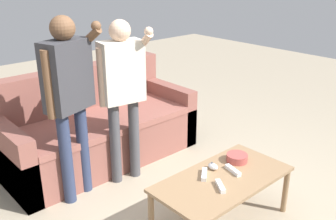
{
  "coord_description": "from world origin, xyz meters",
  "views": [
    {
      "loc": [
        -1.78,
        -1.53,
        1.86
      ],
      "look_at": [
        0.07,
        0.53,
        0.79
      ],
      "focal_mm": 40.45,
      "sensor_mm": 36.0,
      "label": 1
    }
  ],
  "objects_px": {
    "game_remote_nunchuk": "(213,166)",
    "game_remote_wand_spare": "(233,170)",
    "player_center": "(122,84)",
    "game_remote_wand_far": "(221,186)",
    "coffee_table": "(223,183)",
    "snack_bowl": "(237,158)",
    "player_left": "(69,89)",
    "game_remote_wand_near": "(204,174)",
    "couch": "(97,129)"
  },
  "relations": [
    {
      "from": "coffee_table",
      "to": "game_remote_wand_near",
      "type": "height_order",
      "value": "game_remote_wand_near"
    },
    {
      "from": "snack_bowl",
      "to": "player_center",
      "type": "bearing_deg",
      "value": 113.89
    },
    {
      "from": "game_remote_wand_spare",
      "to": "player_center",
      "type": "bearing_deg",
      "value": 104.26
    },
    {
      "from": "coffee_table",
      "to": "player_left",
      "type": "bearing_deg",
      "value": 119.93
    },
    {
      "from": "game_remote_nunchuk",
      "to": "player_center",
      "type": "distance_m",
      "value": 1.03
    },
    {
      "from": "coffee_table",
      "to": "game_remote_wand_near",
      "type": "distance_m",
      "value": 0.15
    },
    {
      "from": "coffee_table",
      "to": "snack_bowl",
      "type": "xyz_separation_m",
      "value": [
        0.27,
        0.09,
        0.08
      ]
    },
    {
      "from": "snack_bowl",
      "to": "game_remote_wand_far",
      "type": "distance_m",
      "value": 0.42
    },
    {
      "from": "coffee_table",
      "to": "player_center",
      "type": "height_order",
      "value": "player_center"
    },
    {
      "from": "couch",
      "to": "game_remote_wand_near",
      "type": "height_order",
      "value": "couch"
    },
    {
      "from": "coffee_table",
      "to": "game_remote_nunchuk",
      "type": "relative_size",
      "value": 11.95
    },
    {
      "from": "snack_bowl",
      "to": "game_remote_wand_far",
      "type": "xyz_separation_m",
      "value": [
        -0.39,
        -0.16,
        -0.01
      ]
    },
    {
      "from": "coffee_table",
      "to": "game_remote_wand_spare",
      "type": "distance_m",
      "value": 0.13
    },
    {
      "from": "game_remote_nunchuk",
      "to": "game_remote_wand_spare",
      "type": "distance_m",
      "value": 0.15
    },
    {
      "from": "game_remote_wand_spare",
      "to": "couch",
      "type": "bearing_deg",
      "value": 98.25
    },
    {
      "from": "game_remote_wand_far",
      "to": "game_remote_wand_spare",
      "type": "distance_m",
      "value": 0.25
    },
    {
      "from": "snack_bowl",
      "to": "game_remote_wand_near",
      "type": "xyz_separation_m",
      "value": [
        -0.36,
        0.02,
        -0.01
      ]
    },
    {
      "from": "player_center",
      "to": "game_remote_wand_spare",
      "type": "relative_size",
      "value": 8.86
    },
    {
      "from": "player_left",
      "to": "player_center",
      "type": "bearing_deg",
      "value": -5.64
    },
    {
      "from": "game_remote_nunchuk",
      "to": "player_center",
      "type": "height_order",
      "value": "player_center"
    },
    {
      "from": "couch",
      "to": "game_remote_wand_far",
      "type": "height_order",
      "value": "couch"
    },
    {
      "from": "snack_bowl",
      "to": "couch",
      "type": "bearing_deg",
      "value": 104.53
    },
    {
      "from": "snack_bowl",
      "to": "game_remote_nunchuk",
      "type": "relative_size",
      "value": 1.9
    },
    {
      "from": "game_remote_nunchuk",
      "to": "game_remote_wand_near",
      "type": "bearing_deg",
      "value": -168.76
    },
    {
      "from": "snack_bowl",
      "to": "player_center",
      "type": "distance_m",
      "value": 1.13
    },
    {
      "from": "player_left",
      "to": "game_remote_wand_spare",
      "type": "xyz_separation_m",
      "value": [
        0.73,
        -1.06,
        -0.54
      ]
    },
    {
      "from": "snack_bowl",
      "to": "game_remote_wand_far",
      "type": "relative_size",
      "value": 1.16
    },
    {
      "from": "coffee_table",
      "to": "snack_bowl",
      "type": "bearing_deg",
      "value": 17.99
    },
    {
      "from": "game_remote_nunchuk",
      "to": "game_remote_wand_spare",
      "type": "bearing_deg",
      "value": -57.78
    },
    {
      "from": "couch",
      "to": "game_remote_nunchuk",
      "type": "distance_m",
      "value": 1.43
    },
    {
      "from": "game_remote_wand_near",
      "to": "game_remote_wand_spare",
      "type": "relative_size",
      "value": 0.88
    },
    {
      "from": "couch",
      "to": "snack_bowl",
      "type": "bearing_deg",
      "value": -75.47
    },
    {
      "from": "player_center",
      "to": "game_remote_wand_far",
      "type": "relative_size",
      "value": 10.08
    },
    {
      "from": "couch",
      "to": "coffee_table",
      "type": "xyz_separation_m",
      "value": [
        0.11,
        -1.55,
        0.05
      ]
    },
    {
      "from": "couch",
      "to": "game_remote_wand_near",
      "type": "xyz_separation_m",
      "value": [
        0.02,
        -1.44,
        0.11
      ]
    },
    {
      "from": "couch",
      "to": "coffee_table",
      "type": "distance_m",
      "value": 1.55
    },
    {
      "from": "coffee_table",
      "to": "player_left",
      "type": "xyz_separation_m",
      "value": [
        -0.61,
        1.07,
        0.6
      ]
    },
    {
      "from": "snack_bowl",
      "to": "coffee_table",
      "type": "bearing_deg",
      "value": -162.01
    },
    {
      "from": "player_center",
      "to": "game_remote_nunchuk",
      "type": "bearing_deg",
      "value": -78.69
    },
    {
      "from": "game_remote_nunchuk",
      "to": "player_center",
      "type": "relative_size",
      "value": 0.06
    },
    {
      "from": "game_remote_wand_spare",
      "to": "game_remote_nunchuk",
      "type": "bearing_deg",
      "value": 122.22
    },
    {
      "from": "game_remote_nunchuk",
      "to": "player_left",
      "type": "distance_m",
      "value": 1.26
    },
    {
      "from": "snack_bowl",
      "to": "game_remote_wand_far",
      "type": "bearing_deg",
      "value": -157.11
    },
    {
      "from": "coffee_table",
      "to": "player_center",
      "type": "distance_m",
      "value": 1.17
    },
    {
      "from": "snack_bowl",
      "to": "game_remote_wand_near",
      "type": "distance_m",
      "value": 0.36
    },
    {
      "from": "coffee_table",
      "to": "game_remote_nunchuk",
      "type": "distance_m",
      "value": 0.15
    },
    {
      "from": "player_center",
      "to": "game_remote_wand_far",
      "type": "bearing_deg",
      "value": -88.72
    },
    {
      "from": "coffee_table",
      "to": "game_remote_wand_far",
      "type": "bearing_deg",
      "value": -147.24
    },
    {
      "from": "game_remote_wand_far",
      "to": "game_remote_wand_spare",
      "type": "bearing_deg",
      "value": 18.68
    },
    {
      "from": "coffee_table",
      "to": "game_remote_wand_far",
      "type": "relative_size",
      "value": 7.31
    }
  ]
}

